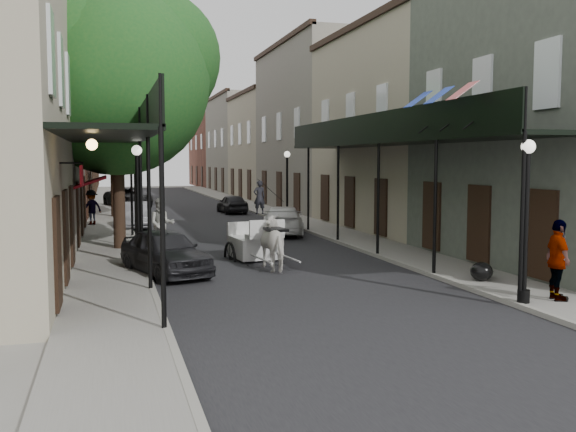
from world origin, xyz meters
TOP-DOWN VIEW (x-y plane):
  - ground at (0.00, 0.00)m, footprint 140.00×140.00m
  - road at (0.00, 20.00)m, footprint 8.00×90.00m
  - sidewalk_left at (-5.00, 20.00)m, footprint 2.20×90.00m
  - sidewalk_right at (5.00, 20.00)m, footprint 2.20×90.00m
  - building_row_left at (-8.60, 30.00)m, footprint 5.00×80.00m
  - building_row_right at (8.60, 30.00)m, footprint 5.00×80.00m
  - gallery_left at (-4.79, 6.98)m, footprint 2.20×18.05m
  - gallery_right at (4.79, 6.98)m, footprint 2.20×18.05m
  - tree_near at (-4.20, 10.18)m, footprint 7.31×6.80m
  - tree_far at (-4.25, 24.18)m, footprint 6.45×6.00m
  - lamppost_right_near at (4.10, -2.00)m, footprint 0.32×0.32m
  - lamppost_left at (-4.10, 6.00)m, footprint 0.32×0.32m
  - lamppost_right_far at (4.10, 18.00)m, footprint 0.32×0.32m
  - horse at (-0.02, 4.51)m, footprint 1.07×2.01m
  - carriage at (-0.28, 7.03)m, footprint 1.83×2.53m
  - pedestrian_walking at (-3.08, 9.79)m, footprint 0.97×0.76m
  - pedestrian_sidewalk_left at (-5.80, 19.27)m, footprint 1.30×1.15m
  - pedestrian_sidewalk_right at (5.00, -2.00)m, footprint 0.75×1.19m
  - car_left_near at (-3.41, 4.52)m, footprint 2.78×4.30m
  - car_left_mid at (-3.60, 18.15)m, footprint 1.59×3.97m
  - car_left_far at (-3.60, 32.61)m, footprint 3.66×5.56m
  - car_right_near at (2.60, 13.38)m, footprint 2.91×4.78m
  - car_right_far at (2.60, 25.58)m, footprint 1.62×3.61m
  - trash_bags at (4.78, 0.77)m, footprint 0.87×1.02m

SIDE VIEW (x-z plane):
  - ground at x=0.00m, z-range 0.00..0.00m
  - road at x=0.00m, z-range 0.00..0.01m
  - sidewalk_left at x=-5.00m, z-range 0.00..0.12m
  - sidewalk_right at x=5.00m, z-range 0.00..0.12m
  - trash_bags at x=4.78m, z-range 0.10..0.62m
  - car_right_far at x=2.60m, z-range 0.00..1.20m
  - car_left_mid at x=-3.60m, z-range 0.00..1.28m
  - car_right_near at x=2.60m, z-range 0.00..1.30m
  - car_left_near at x=-3.41m, z-range 0.00..1.36m
  - car_left_far at x=-3.60m, z-range 0.00..1.42m
  - horse at x=-0.02m, z-range 0.00..1.63m
  - pedestrian_walking at x=-3.08m, z-range 0.00..1.96m
  - pedestrian_sidewalk_left at x=-5.80m, z-range 0.12..1.87m
  - carriage at x=-0.28m, z-range -0.30..2.42m
  - pedestrian_sidewalk_right at x=5.00m, z-range 0.12..2.01m
  - lamppost_right_near at x=4.10m, z-range 0.19..3.90m
  - lamppost_left at x=-4.10m, z-range 0.19..3.90m
  - lamppost_right_far at x=4.10m, z-range 0.19..3.90m
  - gallery_left at x=-4.79m, z-range 1.61..6.49m
  - gallery_right at x=4.79m, z-range 1.61..6.49m
  - building_row_left at x=-8.60m, z-range 0.00..10.50m
  - building_row_right at x=8.60m, z-range 0.00..10.50m
  - tree_far at x=-4.25m, z-range 1.53..10.14m
  - tree_near at x=-4.20m, z-range 1.67..11.30m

